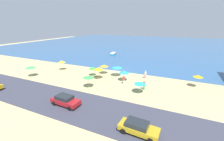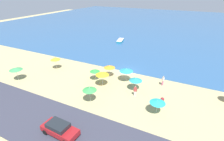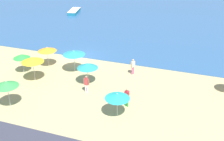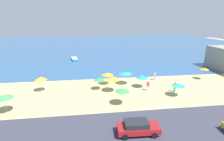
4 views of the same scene
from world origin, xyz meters
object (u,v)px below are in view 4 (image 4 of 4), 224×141
Objects in this scene: bather_0 at (175,86)px; parked_car_0 at (138,127)px; beach_umbrella_0 at (178,85)px; beach_umbrella_7 at (122,90)px; beach_umbrella_8 at (113,78)px; beach_umbrella_2 at (142,77)px; beach_umbrella_3 at (107,74)px; beach_umbrella_9 at (41,78)px; beach_umbrella_4 at (205,69)px; bather_2 at (148,85)px; bather_1 at (155,75)px; skiff_nearshore at (74,59)px; beach_umbrella_6 at (4,97)px; beach_umbrella_1 at (99,79)px; beach_umbrella_5 at (126,73)px.

bather_0 is 13.84m from parked_car_0.
beach_umbrella_0 reaches higher than bather_0.
beach_umbrella_8 is at bearing 97.56° from beach_umbrella_7.
beach_umbrella_2 is at bearing 136.30° from beach_umbrella_0.
beach_umbrella_3 is 11.48m from beach_umbrella_9.
beach_umbrella_8 reaches higher than beach_umbrella_2.
beach_umbrella_4 is 0.96× the size of beach_umbrella_9.
bather_2 is at bearing 166.36° from bather_0.
bather_0 is 1.02× the size of bather_1.
parked_car_0 reaches higher than skiff_nearshore.
beach_umbrella_0 is 12.46m from parked_car_0.
beach_umbrella_2 is at bearing 151.15° from bather_0.
beach_umbrella_6 reaches higher than beach_umbrella_7.
beach_umbrella_9 is at bearing 178.24° from beach_umbrella_2.
beach_umbrella_1 is 11.91m from bather_1.
bather_2 is at bearing -61.60° from skiff_nearshore.
beach_umbrella_9 is (-30.95, -2.02, 0.02)m from beach_umbrella_4.
bather_2 is at bearing -31.58° from beach_umbrella_3.
bather_1 is at bearing 17.32° from beach_umbrella_1.
beach_umbrella_2 is 1.29× the size of bather_0.
beach_umbrella_7 is at bearing -73.92° from skiff_nearshore.
beach_umbrella_8 is 11.82m from parked_car_0.
beach_umbrella_2 is 5.20m from bather_1.
beach_umbrella_8 is 1.54× the size of bather_2.
bather_2 is at bearing 12.62° from beach_umbrella_6.
beach_umbrella_0 is 9.47m from beach_umbrella_7.
beach_umbrella_8 reaches higher than beach_umbrella_1.
bather_0 is at bearing 78.33° from beach_umbrella_0.
beach_umbrella_4 is 1.41× the size of bather_0.
beach_umbrella_4 is at bearing 30.67° from bather_0.
beach_umbrella_8 is 27.15m from skiff_nearshore.
beach_umbrella_6 is at bearing 157.01° from parked_car_0.
beach_umbrella_9 reaches higher than parked_car_0.
bather_1 is 6.03m from bather_2.
beach_umbrella_5 is at bearing 137.49° from beach_umbrella_0.
beach_umbrella_9 is 1.47× the size of bather_0.
beach_umbrella_8 is 1.54× the size of bather_1.
beach_umbrella_0 is 0.86× the size of beach_umbrella_4.
beach_umbrella_1 is 13.97m from beach_umbrella_6.
beach_umbrella_5 is 0.97× the size of beach_umbrella_7.
beach_umbrella_4 is 0.93× the size of beach_umbrella_8.
beach_umbrella_3 is 0.95× the size of beach_umbrella_5.
skiff_nearshore is at bearing 141.11° from beach_umbrella_4.
bather_1 is (-1.17, 6.20, -0.02)m from bather_0.
beach_umbrella_4 is at bearing 40.49° from parked_car_0.
beach_umbrella_5 is 25.11m from skiff_nearshore.
parked_car_0 is (-8.13, -16.44, -0.15)m from bather_1.
beach_umbrella_8 is at bearing 162.75° from beach_umbrella_0.
beach_umbrella_9 is at bearing -176.27° from beach_umbrella_4.
beach_umbrella_1 is 0.46× the size of skiff_nearshore.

